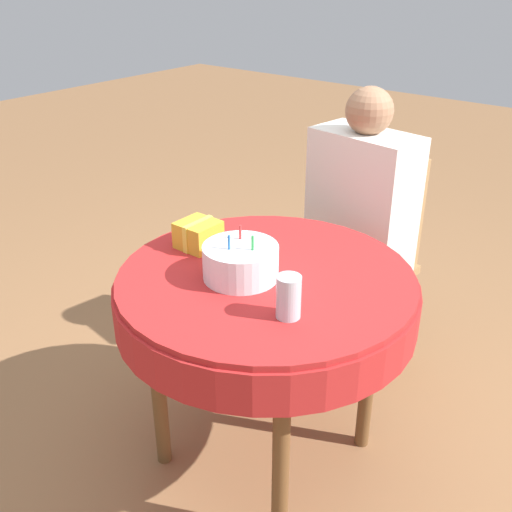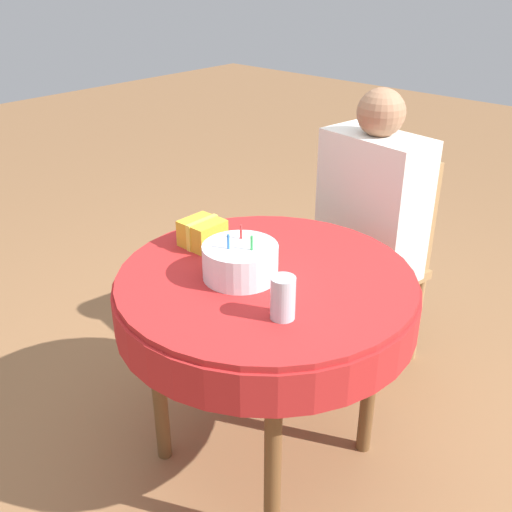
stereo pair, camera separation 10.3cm
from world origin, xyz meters
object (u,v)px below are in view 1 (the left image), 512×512
(chair, at_px, (367,251))
(gift_box, at_px, (198,235))
(person, at_px, (358,209))
(birthday_cake, at_px, (241,262))
(drinking_glass, at_px, (289,297))

(chair, xyz_separation_m, gift_box, (-0.23, -0.77, 0.29))
(person, distance_m, birthday_cake, 0.76)
(person, bearing_deg, chair, 90.00)
(gift_box, bearing_deg, person, 72.40)
(drinking_glass, relative_size, gift_box, 0.94)
(birthday_cake, bearing_deg, gift_box, 163.29)
(drinking_glass, xyz_separation_m, gift_box, (-0.49, 0.16, -0.02))
(birthday_cake, bearing_deg, drinking_glass, -20.26)
(birthday_cake, distance_m, gift_box, 0.26)
(drinking_glass, height_order, gift_box, drinking_glass)
(drinking_glass, bearing_deg, gift_box, 161.51)
(gift_box, bearing_deg, drinking_glass, -18.49)
(chair, relative_size, birthday_cake, 3.91)
(person, relative_size, drinking_glass, 9.60)
(birthday_cake, relative_size, gift_box, 1.77)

